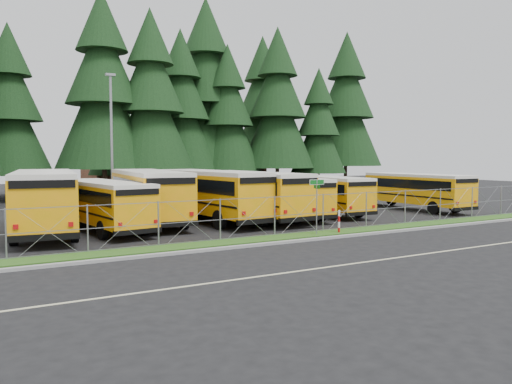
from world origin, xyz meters
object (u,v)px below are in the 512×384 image
at_px(bus_1, 102,206).
at_px(bus_east, 413,192).
at_px(bus_6, 321,195).
at_px(street_sign, 317,195).
at_px(bus_0, 45,202).
at_px(bus_2, 147,197).
at_px(bus_5, 285,197).
at_px(light_standard, 112,136).
at_px(striped_bollard, 339,222).
at_px(bus_3, 208,196).
at_px(bus_4, 248,196).

relative_size(bus_1, bus_east, 0.99).
xyz_separation_m(bus_6, street_sign, (-5.91, -7.50, 0.72)).
bearing_deg(bus_0, bus_2, 18.75).
height_order(bus_5, light_standard, light_standard).
distance_m(bus_east, light_standard, 22.96).
height_order(bus_east, street_sign, street_sign).
xyz_separation_m(street_sign, striped_bollard, (1.36, -0.09, -1.43)).
bearing_deg(light_standard, striped_bollard, -68.21).
relative_size(bus_east, striped_bollard, 8.56).
xyz_separation_m(bus_0, bus_2, (5.82, 1.21, -0.04)).
relative_size(bus_1, bus_3, 0.85).
relative_size(bus_6, street_sign, 3.56).
height_order(bus_4, bus_5, bus_4).
xyz_separation_m(bus_4, bus_6, (5.88, 0.24, -0.19)).
relative_size(bus_0, bus_4, 1.07).
bearing_deg(bus_1, bus_5, -5.86).
relative_size(bus_4, street_sign, 4.08).
xyz_separation_m(bus_6, light_standard, (-11.74, 10.39, 4.19)).
distance_m(bus_0, striped_bollard, 15.25).
distance_m(bus_5, striped_bollard, 7.53).
bearing_deg(light_standard, bus_2, -90.95).
xyz_separation_m(bus_5, bus_6, (3.09, 0.24, -0.01)).
xyz_separation_m(bus_3, bus_6, (8.43, -0.18, -0.24)).
xyz_separation_m(bus_0, bus_6, (17.71, -0.06, -0.29)).
bearing_deg(bus_0, street_sign, -25.60).
relative_size(bus_2, bus_6, 1.19).
xyz_separation_m(bus_5, striped_bollard, (-1.46, -7.36, -0.72)).
relative_size(bus_6, light_standard, 0.99).
relative_size(bus_0, bus_3, 1.03).
bearing_deg(bus_1, bus_east, -9.05).
distance_m(bus_6, striped_bollard, 8.88).
distance_m(bus_3, bus_east, 16.12).
xyz_separation_m(bus_1, bus_east, (22.58, -0.62, 0.02)).
bearing_deg(bus_0, bus_6, 6.86).
bearing_deg(street_sign, bus_1, 142.50).
xyz_separation_m(bus_0, street_sign, (11.80, -7.56, 0.43)).
height_order(bus_4, bus_east, bus_4).
xyz_separation_m(bus_3, striped_bollard, (3.88, -7.77, -0.96)).
distance_m(bus_1, bus_east, 22.59).
bearing_deg(bus_4, light_standard, 115.32).
height_order(bus_0, bus_1, bus_0).
height_order(street_sign, striped_bollard, street_sign).
xyz_separation_m(bus_3, bus_east, (16.06, -1.37, -0.21)).
height_order(bus_1, bus_3, bus_3).
relative_size(striped_bollard, light_standard, 0.12).
bearing_deg(bus_east, bus_0, 178.29).
bearing_deg(street_sign, bus_east, 24.96).
bearing_deg(bus_1, bus_0, 159.78).
bearing_deg(street_sign, bus_5, 68.76).
height_order(bus_6, striped_bollard, bus_6).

